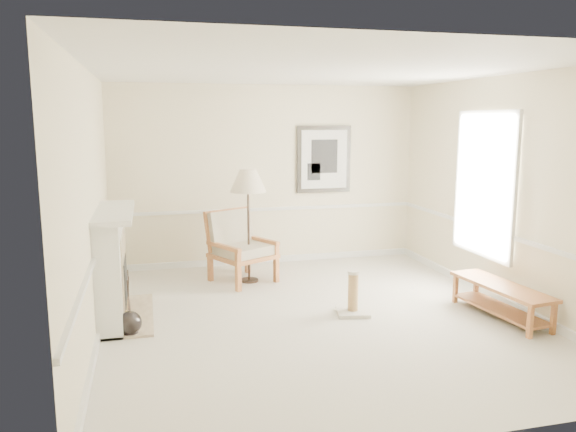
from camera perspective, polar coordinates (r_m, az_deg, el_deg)
The scene contains 8 objects.
ground at distance 6.86m, azimuth 2.87°, elevation -10.27°, with size 5.50×5.50×0.00m, color silver.
room at distance 6.58m, azimuth 3.97°, elevation 5.54°, with size 5.04×5.54×2.92m.
fireplace at distance 6.98m, azimuth -17.40°, elevation -4.84°, with size 0.64×1.64×1.31m.
floor_vase at distance 6.50m, azimuth -15.75°, elevation -10.47°, with size 0.26×0.26×0.75m.
armchair at distance 8.28m, azimuth -5.10°, elevation -2.75°, with size 1.07×1.10×1.04m.
floor_lamp at distance 8.05m, azimuth -4.08°, elevation 3.28°, with size 0.56×0.56×1.65m.
bench at distance 7.24m, azimuth 20.82°, elevation -7.56°, with size 0.58×1.46×0.41m.
scratching_post at distance 6.96m, azimuth 6.61°, elevation -8.52°, with size 0.46×0.46×0.54m.
Camera 1 is at (-1.90, -6.16, 2.35)m, focal length 35.00 mm.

